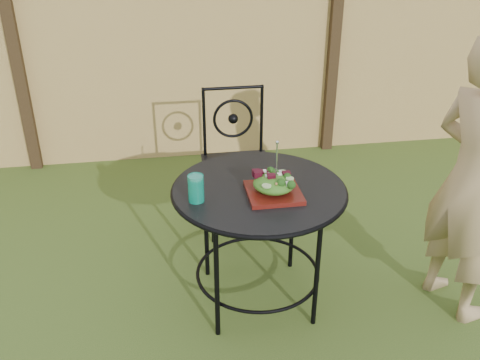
{
  "coord_description": "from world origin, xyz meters",
  "views": [
    {
      "loc": [
        -0.22,
        -2.25,
        2.04
      ],
      "look_at": [
        0.17,
        0.2,
        0.75
      ],
      "focal_mm": 40.0,
      "sensor_mm": 36.0,
      "label": 1
    }
  ],
  "objects_px": {
    "patio_table": "(259,210)",
    "patio_chair": "(237,157)",
    "diner": "(475,181)",
    "salad_plate": "(274,193)"
  },
  "relations": [
    {
      "from": "patio_chair",
      "to": "salad_plate",
      "type": "distance_m",
      "value": 0.98
    },
    {
      "from": "patio_table",
      "to": "salad_plate",
      "type": "xyz_separation_m",
      "value": [
        0.06,
        -0.09,
        0.15
      ]
    },
    {
      "from": "patio_table",
      "to": "diner",
      "type": "bearing_deg",
      "value": -10.58
    },
    {
      "from": "patio_chair",
      "to": "diner",
      "type": "bearing_deg",
      "value": -44.91
    },
    {
      "from": "patio_table",
      "to": "salad_plate",
      "type": "distance_m",
      "value": 0.18
    },
    {
      "from": "patio_chair",
      "to": "salad_plate",
      "type": "xyz_separation_m",
      "value": [
        0.04,
        -0.95,
        0.23
      ]
    },
    {
      "from": "diner",
      "to": "salad_plate",
      "type": "bearing_deg",
      "value": 67.79
    },
    {
      "from": "patio_table",
      "to": "patio_chair",
      "type": "xyz_separation_m",
      "value": [
        0.01,
        0.86,
        -0.08
      ]
    },
    {
      "from": "salad_plate",
      "to": "patio_chair",
      "type": "bearing_deg",
      "value": 92.6
    },
    {
      "from": "patio_table",
      "to": "salad_plate",
      "type": "bearing_deg",
      "value": -56.43
    }
  ]
}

